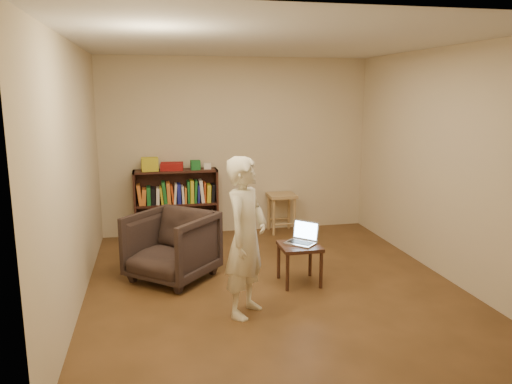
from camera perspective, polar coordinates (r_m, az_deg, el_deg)
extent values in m
plane|color=#442D15|center=(5.64, 1.82, -10.50)|extent=(4.50, 4.50, 0.00)
plane|color=silver|center=(5.26, 2.00, 16.81)|extent=(4.50, 4.50, 0.00)
plane|color=#C5B395|center=(7.48, -2.22, 5.24)|extent=(4.00, 0.00, 4.00)
plane|color=#C5B395|center=(5.20, -20.04, 1.81)|extent=(0.00, 4.50, 4.50)
plane|color=#C5B395|center=(6.09, 20.54, 3.09)|extent=(0.00, 4.50, 4.50)
cube|color=black|center=(7.35, -13.64, -1.53)|extent=(0.03, 0.30, 1.00)
cube|color=black|center=(7.40, -4.55, -1.15)|extent=(0.03, 0.30, 1.00)
cube|color=black|center=(7.48, -9.14, -1.11)|extent=(1.20, 0.02, 1.00)
cube|color=black|center=(7.47, -8.96, -4.97)|extent=(1.20, 0.30, 0.03)
cube|color=black|center=(7.35, -9.08, -1.34)|extent=(1.14, 0.30, 0.03)
cube|color=black|center=(7.26, -9.20, 2.40)|extent=(1.20, 0.30, 0.03)
cube|color=gold|center=(7.22, -12.04, 3.12)|extent=(0.24, 0.18, 0.19)
cube|color=maroon|center=(7.24, -9.59, 2.91)|extent=(0.34, 0.26, 0.11)
cube|color=#1B6629|center=(7.24, -6.94, 3.09)|extent=(0.14, 0.14, 0.13)
cube|color=silver|center=(7.29, -5.57, 2.97)|extent=(0.11, 0.11, 0.08)
cube|color=#A87752|center=(7.52, 2.95, -0.39)|extent=(0.41, 0.41, 0.04)
cylinder|color=#A87752|center=(7.40, 2.04, -2.93)|extent=(0.04, 0.04, 0.55)
cylinder|color=#A87752|center=(7.48, 4.43, -2.79)|extent=(0.04, 0.04, 0.55)
cylinder|color=#A87752|center=(7.70, 1.47, -2.35)|extent=(0.04, 0.04, 0.55)
cylinder|color=#A87752|center=(7.78, 3.77, -2.23)|extent=(0.04, 0.04, 0.55)
imported|color=#2F231F|center=(5.75, -9.60, -6.11)|extent=(1.19, 1.19, 0.78)
cube|color=#331F11|center=(5.56, 5.01, -6.22)|extent=(0.44, 0.44, 0.04)
cylinder|color=#331F11|center=(5.41, 3.61, -9.20)|extent=(0.04, 0.04, 0.41)
cylinder|color=#331F11|center=(5.52, 7.44, -8.86)|extent=(0.04, 0.04, 0.41)
cylinder|color=#331F11|center=(5.75, 2.60, -7.91)|extent=(0.04, 0.04, 0.41)
cylinder|color=#331F11|center=(5.85, 6.22, -7.62)|extent=(0.04, 0.04, 0.41)
cube|color=#BAB9BE|center=(5.58, 5.07, -5.85)|extent=(0.38, 0.38, 0.02)
cube|color=black|center=(5.58, 5.08, -5.75)|extent=(0.28, 0.28, 0.00)
cube|color=#BAB9BE|center=(5.65, 5.72, -4.37)|extent=(0.25, 0.26, 0.22)
cube|color=#A7CFEA|center=(5.65, 5.72, -4.37)|extent=(0.22, 0.22, 0.18)
imported|color=beige|center=(4.70, -1.16, -5.19)|extent=(0.63, 0.67, 1.53)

